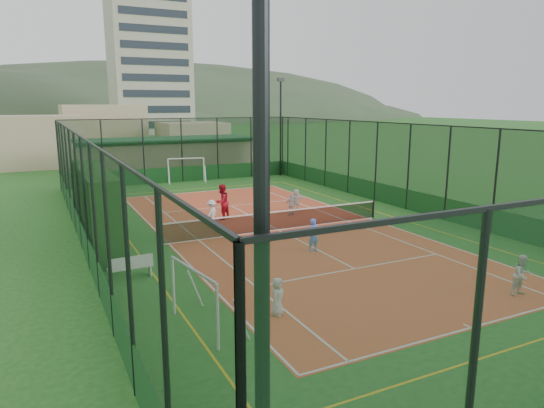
{
  "coord_description": "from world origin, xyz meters",
  "views": [
    {
      "loc": [
        -10.49,
        -20.69,
        6.15
      ],
      "look_at": [
        -0.03,
        0.67,
        1.2
      ],
      "focal_mm": 32.0,
      "sensor_mm": 36.0,
      "label": 1
    }
  ],
  "objects_px": {
    "floodlight_sw": "(262,311)",
    "child_near_left": "(277,296)",
    "floodlight_ne": "(281,127)",
    "child_far_right": "(291,205)",
    "white_bench": "(130,267)",
    "futsal_goal_near": "(194,300)",
    "clubhouse": "(167,156)",
    "child_far_back": "(296,200)",
    "child_near_mid": "(314,235)",
    "child_far_left": "(212,213)",
    "child_near_right": "(522,275)",
    "futsal_goal_far": "(186,170)",
    "apartment_tower": "(149,59)",
    "coach": "(222,202)"
  },
  "relations": [
    {
      "from": "white_bench",
      "to": "child_near_right",
      "type": "relative_size",
      "value": 1.15
    },
    {
      "from": "child_far_back",
      "to": "futsal_goal_near",
      "type": "bearing_deg",
      "value": 48.22
    },
    {
      "from": "white_bench",
      "to": "child_near_mid",
      "type": "bearing_deg",
      "value": -3.71
    },
    {
      "from": "clubhouse",
      "to": "coach",
      "type": "relative_size",
      "value": 7.98
    },
    {
      "from": "floodlight_ne",
      "to": "futsal_goal_near",
      "type": "height_order",
      "value": "floodlight_ne"
    },
    {
      "from": "floodlight_ne",
      "to": "child_near_left",
      "type": "distance_m",
      "value": 28.74
    },
    {
      "from": "child_near_left",
      "to": "child_near_mid",
      "type": "bearing_deg",
      "value": 5.73
    },
    {
      "from": "apartment_tower",
      "to": "child_near_right",
      "type": "relative_size",
      "value": 21.97
    },
    {
      "from": "child_near_left",
      "to": "child_far_back",
      "type": "distance_m",
      "value": 14.35
    },
    {
      "from": "white_bench",
      "to": "child_near_left",
      "type": "distance_m",
      "value": 6.06
    },
    {
      "from": "apartment_tower",
      "to": "child_near_mid",
      "type": "distance_m",
      "value": 87.86
    },
    {
      "from": "floodlight_sw",
      "to": "child_near_left",
      "type": "relative_size",
      "value": 7.13
    },
    {
      "from": "floodlight_sw",
      "to": "clubhouse",
      "type": "distance_m",
      "value": 39.63
    },
    {
      "from": "floodlight_ne",
      "to": "child_far_right",
      "type": "distance_m",
      "value": 15.85
    },
    {
      "from": "floodlight_sw",
      "to": "futsal_goal_far",
      "type": "bearing_deg",
      "value": 75.17
    },
    {
      "from": "floodlight_ne",
      "to": "clubhouse",
      "type": "distance_m",
      "value": 10.47
    },
    {
      "from": "apartment_tower",
      "to": "futsal_goal_near",
      "type": "relative_size",
      "value": 10.93
    },
    {
      "from": "child_near_left",
      "to": "child_far_left",
      "type": "distance_m",
      "value": 11.15
    },
    {
      "from": "child_near_mid",
      "to": "child_near_right",
      "type": "xyz_separation_m",
      "value": [
        3.62,
        -7.07,
        -0.03
      ]
    },
    {
      "from": "white_bench",
      "to": "child_far_left",
      "type": "bearing_deg",
      "value": 46.53
    },
    {
      "from": "clubhouse",
      "to": "child_near_right",
      "type": "height_order",
      "value": "clubhouse"
    },
    {
      "from": "white_bench",
      "to": "clubhouse",
      "type": "bearing_deg",
      "value": 70.41
    },
    {
      "from": "child_near_mid",
      "to": "coach",
      "type": "bearing_deg",
      "value": 98.08
    },
    {
      "from": "child_near_right",
      "to": "coach",
      "type": "bearing_deg",
      "value": 113.93
    },
    {
      "from": "floodlight_ne",
      "to": "child_far_left",
      "type": "distance_m",
      "value": 18.57
    },
    {
      "from": "futsal_goal_far",
      "to": "child_near_mid",
      "type": "relative_size",
      "value": 2.05
    },
    {
      "from": "child_near_left",
      "to": "coach",
      "type": "distance_m",
      "value": 12.47
    },
    {
      "from": "child_far_right",
      "to": "child_far_back",
      "type": "distance_m",
      "value": 1.28
    },
    {
      "from": "child_far_left",
      "to": "coach",
      "type": "relative_size",
      "value": 0.7
    },
    {
      "from": "floodlight_ne",
      "to": "child_near_left",
      "type": "xyz_separation_m",
      "value": [
        -13.07,
        -25.35,
        -3.54
      ]
    },
    {
      "from": "futsal_goal_far",
      "to": "child_far_left",
      "type": "distance_m",
      "value": 14.72
    },
    {
      "from": "clubhouse",
      "to": "futsal_goal_near",
      "type": "xyz_separation_m",
      "value": [
        -6.96,
        -30.62,
        -0.69
      ]
    },
    {
      "from": "futsal_goal_far",
      "to": "child_near_right",
      "type": "distance_m",
      "value": 27.75
    },
    {
      "from": "child_near_mid",
      "to": "child_far_back",
      "type": "xyz_separation_m",
      "value": [
        3.22,
        7.36,
        -0.08
      ]
    },
    {
      "from": "white_bench",
      "to": "futsal_goal_near",
      "type": "distance_m",
      "value": 5.02
    },
    {
      "from": "white_bench",
      "to": "futsal_goal_far",
      "type": "relative_size",
      "value": 0.54
    },
    {
      "from": "child_near_left",
      "to": "child_near_mid",
      "type": "height_order",
      "value": "child_near_mid"
    },
    {
      "from": "child_near_mid",
      "to": "child_near_left",
      "type": "bearing_deg",
      "value": -133.45
    },
    {
      "from": "floodlight_ne",
      "to": "futsal_goal_near",
      "type": "bearing_deg",
      "value": -121.68
    },
    {
      "from": "floodlight_ne",
      "to": "white_bench",
      "type": "xyz_separation_m",
      "value": [
        -16.4,
        -20.29,
        -3.68
      ]
    },
    {
      "from": "futsal_goal_near",
      "to": "futsal_goal_far",
      "type": "relative_size",
      "value": 0.95
    },
    {
      "from": "floodlight_ne",
      "to": "apartment_tower",
      "type": "distance_m",
      "value": 66.39
    },
    {
      "from": "floodlight_sw",
      "to": "floodlight_ne",
      "type": "bearing_deg",
      "value": 62.61
    },
    {
      "from": "child_near_mid",
      "to": "child_far_left",
      "type": "height_order",
      "value": "child_near_mid"
    },
    {
      "from": "futsal_goal_near",
      "to": "child_far_right",
      "type": "xyz_separation_m",
      "value": [
        9.07,
        11.19,
        -0.27
      ]
    },
    {
      "from": "child_near_right",
      "to": "child_far_right",
      "type": "distance_m",
      "value": 13.51
    },
    {
      "from": "clubhouse",
      "to": "child_far_left",
      "type": "xyz_separation_m",
      "value": [
        -2.68,
        -19.74,
        -0.89
      ]
    },
    {
      "from": "apartment_tower",
      "to": "child_near_right",
      "type": "bearing_deg",
      "value": -95.32
    },
    {
      "from": "floodlight_ne",
      "to": "clubhouse",
      "type": "relative_size",
      "value": 0.54
    },
    {
      "from": "floodlight_ne",
      "to": "child_far_right",
      "type": "relative_size",
      "value": 6.84
    }
  ]
}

